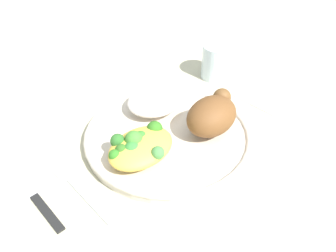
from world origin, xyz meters
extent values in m
plane|color=#BEB896|center=(0.00, 0.00, 0.00)|extent=(2.00, 2.00, 0.00)
cylinder|color=beige|center=(0.00, 0.00, 0.01)|extent=(0.28, 0.28, 0.02)
torus|color=beige|center=(0.00, 0.00, 0.02)|extent=(0.29, 0.29, 0.01)
ellipsoid|color=brown|center=(0.05, -0.05, 0.05)|extent=(0.10, 0.07, 0.06)
sphere|color=brown|center=(0.09, -0.04, 0.06)|extent=(0.03, 0.03, 0.03)
ellipsoid|color=white|center=(0.03, 0.06, 0.04)|extent=(0.11, 0.09, 0.03)
ellipsoid|color=gold|center=(-0.07, -0.01, 0.04)|extent=(0.11, 0.08, 0.03)
sphere|color=#356921|center=(-0.10, 0.00, 0.04)|extent=(0.02, 0.02, 0.02)
sphere|color=#388737|center=(-0.09, -0.01, 0.04)|extent=(0.03, 0.03, 0.03)
sphere|color=#347521|center=(-0.03, 0.00, 0.04)|extent=(0.03, 0.03, 0.03)
sphere|color=#488A43|center=(-0.07, -0.04, 0.04)|extent=(0.02, 0.02, 0.02)
sphere|color=#38842D|center=(-0.06, 0.00, 0.05)|extent=(0.02, 0.02, 0.02)
sphere|color=#468B34|center=(-0.08, 0.00, 0.05)|extent=(0.03, 0.03, 0.03)
sphere|color=#317922|center=(-0.12, 0.00, 0.04)|extent=(0.02, 0.02, 0.02)
sphere|color=#306C29|center=(-0.09, 0.02, 0.05)|extent=(0.02, 0.02, 0.02)
cube|color=#B2B2B7|center=(-0.18, -0.01, 0.00)|extent=(0.01, 0.11, 0.01)
cube|color=#B2B2B7|center=(-0.17, 0.06, 0.00)|extent=(0.02, 0.04, 0.00)
cube|color=black|center=(-0.23, 0.01, 0.00)|extent=(0.02, 0.08, 0.01)
cube|color=silver|center=(-0.23, 0.11, 0.00)|extent=(0.02, 0.11, 0.00)
cylinder|color=silver|center=(0.23, 0.07, 0.04)|extent=(0.07, 0.07, 0.08)
cube|color=white|center=(0.23, -0.05, 0.00)|extent=(0.08, 0.10, 0.00)
camera|label=1|loc=(-0.31, -0.30, 0.39)|focal=35.33mm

